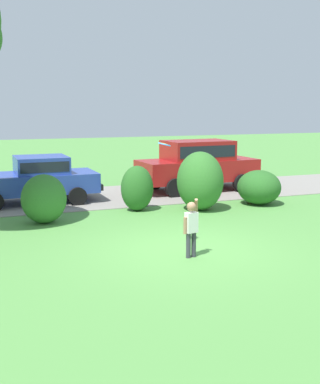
# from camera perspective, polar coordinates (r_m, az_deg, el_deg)

# --- Properties ---
(ground_plane) EXTENTS (80.00, 80.00, 0.00)m
(ground_plane) POSITION_cam_1_polar(r_m,az_deg,el_deg) (11.50, 2.65, -6.49)
(ground_plane) COLOR #518E42
(driveway_strip) EXTENTS (28.00, 4.40, 0.02)m
(driveway_strip) POSITION_cam_1_polar(r_m,az_deg,el_deg) (18.05, -6.28, -0.53)
(driveway_strip) COLOR gray
(driveway_strip) RESTS_ON ground
(shrub_near_tree) EXTENTS (1.24, 1.05, 1.37)m
(shrub_near_tree) POSITION_cam_1_polar(r_m,az_deg,el_deg) (14.20, -13.02, -0.77)
(shrub_near_tree) COLOR #33702B
(shrub_near_tree) RESTS_ON ground
(shrub_centre_left) EXTENTS (1.02, 0.86, 1.40)m
(shrub_centre_left) POSITION_cam_1_polar(r_m,az_deg,el_deg) (15.51, -2.61, 0.42)
(shrub_centre_left) COLOR #286023
(shrub_centre_left) RESTS_ON ground
(shrub_centre) EXTENTS (1.42, 1.55, 1.83)m
(shrub_centre) POSITION_cam_1_polar(r_m,az_deg,el_deg) (15.63, 4.56, 1.25)
(shrub_centre) COLOR #33702B
(shrub_centre) RESTS_ON ground
(shrub_centre_right) EXTENTS (1.41, 1.47, 1.13)m
(shrub_centre_right) POSITION_cam_1_polar(r_m,az_deg,el_deg) (16.85, 11.16, 0.52)
(shrub_centre_right) COLOR #286023
(shrub_centre_right) RESTS_ON ground
(parked_sedan) EXTENTS (4.43, 2.16, 1.56)m
(parked_sedan) POSITION_cam_1_polar(r_m,az_deg,el_deg) (17.22, -13.97, 1.56)
(parked_sedan) COLOR #28429E
(parked_sedan) RESTS_ON ground
(parked_suv) EXTENTS (4.79, 2.29, 1.92)m
(parked_suv) POSITION_cam_1_polar(r_m,az_deg,el_deg) (19.17, 4.27, 3.33)
(parked_suv) COLOR maroon
(parked_suv) RESTS_ON ground
(child_thrower) EXTENTS (0.43, 0.32, 1.29)m
(child_thrower) POSITION_cam_1_polar(r_m,az_deg,el_deg) (10.74, 3.56, -3.72)
(child_thrower) COLOR #383842
(child_thrower) RESTS_ON ground
(frisbee) EXTENTS (0.28, 0.28, 0.10)m
(frisbee) POSITION_cam_1_polar(r_m,az_deg,el_deg) (11.09, 0.49, 5.43)
(frisbee) COLOR #337FDB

